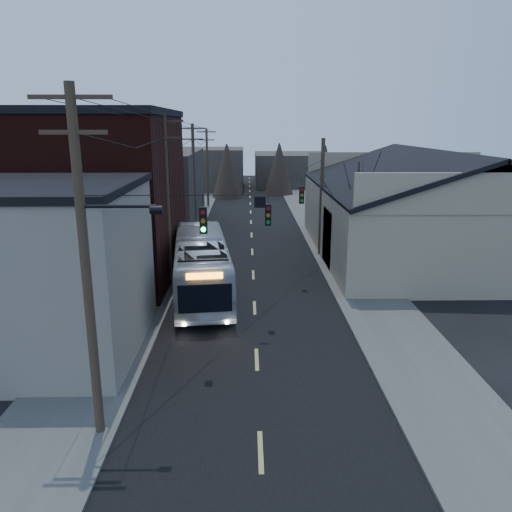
{
  "coord_description": "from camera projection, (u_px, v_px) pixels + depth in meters",
  "views": [
    {
      "loc": [
        -0.36,
        -10.8,
        9.39
      ],
      "look_at": [
        0.07,
        13.44,
        3.0
      ],
      "focal_mm": 35.0,
      "sensor_mm": 36.0,
      "label": 1
    }
  ],
  "objects": [
    {
      "name": "utility_lines",
      "position": [
        208.0,
        190.0,
        34.87
      ],
      "size": [
        11.24,
        45.28,
        10.5
      ],
      "color": "#382B1E",
      "rests_on": "ground"
    },
    {
      "name": "sidewalk_right",
      "position": [
        329.0,
        239.0,
        41.94
      ],
      "size": [
        4.0,
        110.0,
        0.12
      ],
      "primitive_type": "cube",
      "color": "#474744",
      "rests_on": "ground"
    },
    {
      "name": "building_brick",
      "position": [
        91.0,
        198.0,
        30.73
      ],
      "size": [
        10.0,
        12.0,
        10.0
      ],
      "primitive_type": "cube",
      "color": "black",
      "rests_on": "ground"
    },
    {
      "name": "sidewalk_left",
      "position": [
        174.0,
        240.0,
        41.72
      ],
      "size": [
        4.0,
        110.0,
        0.12
      ],
      "primitive_type": "cube",
      "color": "#474744",
      "rests_on": "ground"
    },
    {
      "name": "road_surface",
      "position": [
        252.0,
        240.0,
        41.84
      ],
      "size": [
        9.0,
        110.0,
        0.02
      ],
      "primitive_type": "cube",
      "color": "black",
      "rests_on": "ground"
    },
    {
      "name": "warehouse",
      "position": [
        429.0,
        219.0,
        36.54
      ],
      "size": [
        16.16,
        20.6,
        7.73
      ],
      "color": "gray",
      "rests_on": "ground"
    },
    {
      "name": "parked_car",
      "position": [
        207.0,
        242.0,
        37.91
      ],
      "size": [
        1.57,
        4.4,
        1.44
      ],
      "primitive_type": "imported",
      "rotation": [
        0.0,
        0.0,
        0.01
      ],
      "color": "#B9BBC1",
      "rests_on": "ground"
    },
    {
      "name": "bare_tree",
      "position": [
        356.0,
        220.0,
        31.37
      ],
      "size": [
        0.4,
        0.4,
        7.2
      ],
      "primitive_type": "cone",
      "color": "black",
      "rests_on": "ground"
    },
    {
      "name": "building_clapboard",
      "position": [
        38.0,
        273.0,
        20.5
      ],
      "size": [
        8.0,
        8.0,
        7.0
      ],
      "primitive_type": "cube",
      "color": "gray",
      "rests_on": "ground"
    },
    {
      "name": "ground",
      "position": [
        263.0,
        501.0,
        12.84
      ],
      "size": [
        160.0,
        160.0,
        0.0
      ],
      "primitive_type": "plane",
      "color": "black",
      "rests_on": "ground"
    },
    {
      "name": "building_far_left",
      "position": [
        210.0,
        169.0,
        74.82
      ],
      "size": [
        10.0,
        12.0,
        6.0
      ],
      "primitive_type": "cube",
      "color": "#36302B",
      "rests_on": "ground"
    },
    {
      "name": "building_left_far",
      "position": [
        150.0,
        190.0,
        46.59
      ],
      "size": [
        9.0,
        14.0,
        7.0
      ],
      "primitive_type": "cube",
      "color": "#36302B",
      "rests_on": "ground"
    },
    {
      "name": "bus",
      "position": [
        201.0,
        264.0,
        28.4
      ],
      "size": [
        4.24,
        12.41,
        3.39
      ],
      "primitive_type": "imported",
      "rotation": [
        0.0,
        0.0,
        3.26
      ],
      "color": "#B6BBC3",
      "rests_on": "ground"
    },
    {
      "name": "building_far_right",
      "position": [
        293.0,
        169.0,
        80.0
      ],
      "size": [
        12.0,
        14.0,
        5.0
      ],
      "primitive_type": "cube",
      "color": "#36302B",
      "rests_on": "ground"
    }
  ]
}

